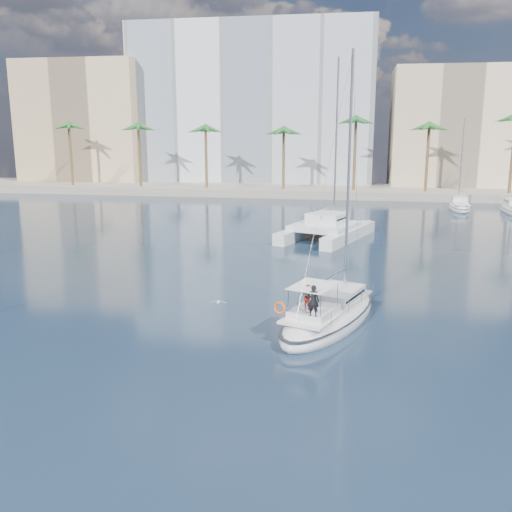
# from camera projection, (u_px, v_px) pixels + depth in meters

# --- Properties ---
(ground) EXTENTS (160.00, 160.00, 0.00)m
(ground) POSITION_uv_depth(u_px,v_px,m) (238.00, 312.00, 33.13)
(ground) COLOR black
(ground) RESTS_ON ground
(quay) EXTENTS (120.00, 14.00, 1.20)m
(quay) POSITION_uv_depth(u_px,v_px,m) (315.00, 191.00, 91.61)
(quay) COLOR gray
(quay) RESTS_ON ground
(building_modern) EXTENTS (42.00, 16.00, 28.00)m
(building_modern) POSITION_uv_depth(u_px,v_px,m) (254.00, 108.00, 102.22)
(building_modern) COLOR silver
(building_modern) RESTS_ON ground
(building_tan_left) EXTENTS (22.00, 14.00, 22.00)m
(building_tan_left) POSITION_uv_depth(u_px,v_px,m) (89.00, 125.00, 104.09)
(building_tan_left) COLOR tan
(building_tan_left) RESTS_ON ground
(building_beige) EXTENTS (20.00, 14.00, 20.00)m
(building_beige) POSITION_uv_depth(u_px,v_px,m) (453.00, 131.00, 94.49)
(building_beige) COLOR beige
(building_beige) RESTS_ON ground
(palm_left) EXTENTS (3.60, 3.60, 12.30)m
(palm_left) POSITION_uv_depth(u_px,v_px,m) (102.00, 129.00, 91.37)
(palm_left) COLOR brown
(palm_left) RESTS_ON ground
(palm_centre) EXTENTS (3.60, 3.60, 12.30)m
(palm_centre) POSITION_uv_depth(u_px,v_px,m) (314.00, 129.00, 85.64)
(palm_centre) COLOR brown
(palm_centre) RESTS_ON ground
(main_sloop) EXTENTS (6.55, 10.76, 15.24)m
(main_sloop) POSITION_uv_depth(u_px,v_px,m) (329.00, 316.00, 30.92)
(main_sloop) COLOR silver
(main_sloop) RESTS_ON ground
(catamaran) EXTENTS (9.32, 12.83, 16.92)m
(catamaran) POSITION_uv_depth(u_px,v_px,m) (326.00, 227.00, 54.82)
(catamaran) COLOR silver
(catamaran) RESTS_ON ground
(seagull) EXTENTS (0.96, 0.41, 0.18)m
(seagull) POSITION_uv_depth(u_px,v_px,m) (218.00, 302.00, 32.93)
(seagull) COLOR silver
(seagull) RESTS_ON ground
(moored_yacht_a) EXTENTS (3.37, 9.52, 11.90)m
(moored_yacht_a) POSITION_uv_depth(u_px,v_px,m) (459.00, 209.00, 74.93)
(moored_yacht_a) COLOR silver
(moored_yacht_a) RESTS_ON ground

